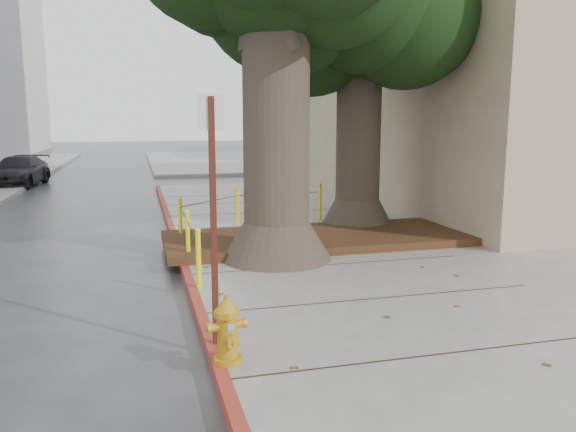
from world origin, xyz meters
name	(u,v)px	position (x,y,z in m)	size (l,w,h in m)	color
ground	(343,311)	(0.00, 0.00, 0.00)	(140.00, 140.00, 0.00)	#28282B
sidewalk_main	(567,245)	(6.00, 2.50, 0.07)	(16.00, 26.00, 0.15)	slate
sidewalk_far	(270,160)	(6.00, 30.00, 0.07)	(16.00, 20.00, 0.15)	slate
curb_red	(186,271)	(-2.00, 2.50, 0.07)	(0.14, 26.00, 0.16)	maroon
planter_bed	(318,238)	(0.90, 3.90, 0.23)	(6.40, 2.60, 0.16)	black
building_corner	(547,47)	(10.00, 8.50, 5.00)	(12.00, 13.00, 10.00)	tan
building_side_white	(435,92)	(16.00, 26.00, 4.50)	(10.00, 10.00, 9.00)	silver
building_side_grey	(466,77)	(22.00, 32.00, 6.00)	(12.00, 14.00, 12.00)	slate
tree_far	(372,18)	(2.64, 5.32, 5.02)	(4.50, 3.80, 7.17)	#4C3F33
bollard_ring	(232,218)	(-0.87, 4.38, 0.66)	(3.79, 5.39, 0.95)	#FAF00D
fire_hydrant	(227,330)	(-1.90, -1.59, 0.51)	(0.39, 0.37, 0.74)	#BF8713
signpost	(213,207)	(-1.95, -1.06, 1.75)	(0.28, 0.07, 2.82)	#471911
car_silver	(323,166)	(5.61, 17.53, 0.62)	(1.46, 3.64, 1.24)	#B4B3B8
car_red	(354,163)	(7.97, 19.69, 0.56)	(1.19, 3.40, 1.12)	maroon
car_dark	(19,171)	(-7.53, 18.24, 0.61)	(1.72, 4.23, 1.23)	black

